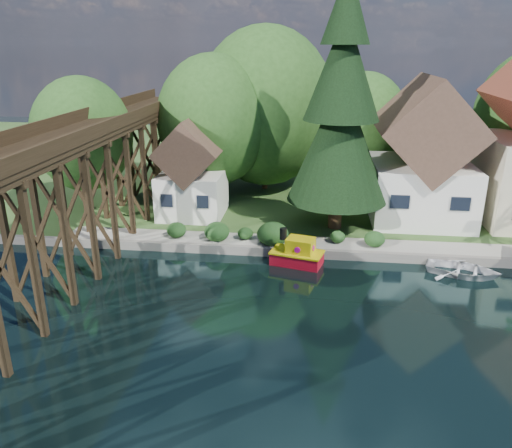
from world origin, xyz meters
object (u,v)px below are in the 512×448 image
object	(u,v)px
shed	(192,175)
boat_white_a	(463,268)
trestle_bridge	(76,186)
house_left	(422,161)
conifer	(341,111)
tugboat	(298,254)

from	to	relation	value
shed	boat_white_a	distance (m)	21.10
trestle_bridge	house_left	distance (m)	25.42
trestle_bridge	conifer	bearing A→B (deg)	25.09
house_left	conifer	xyz separation A→B (m)	(-6.60, -3.15, 4.10)
shed	boat_white_a	size ratio (longest dim) A/B	1.78
house_left	shed	xyz separation A→B (m)	(-18.00, -1.50, -1.31)
conifer	tugboat	bearing A→B (deg)	-113.19
house_left	boat_white_a	xyz separation A→B (m)	(1.22, -9.54, -4.68)
house_left	conifer	world-z (taller)	conifer
shed	tugboat	bearing A→B (deg)	-40.85
house_left	tugboat	size ratio (longest dim) A/B	2.97
conifer	house_left	bearing A→B (deg)	25.50
shed	tugboat	xyz separation A→B (m)	(8.83, -7.64, -3.10)
shed	boat_white_a	world-z (taller)	shed
trestle_bridge	tugboat	distance (m)	14.68
house_left	shed	size ratio (longest dim) A/B	1.40
trestle_bridge	tugboat	world-z (taller)	trestle_bridge
trestle_bridge	shed	size ratio (longest dim) A/B	5.63
boat_white_a	house_left	bearing A→B (deg)	24.08
trestle_bridge	house_left	bearing A→B (deg)	25.21
house_left	shed	world-z (taller)	house_left
conifer	boat_white_a	bearing A→B (deg)	-39.21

